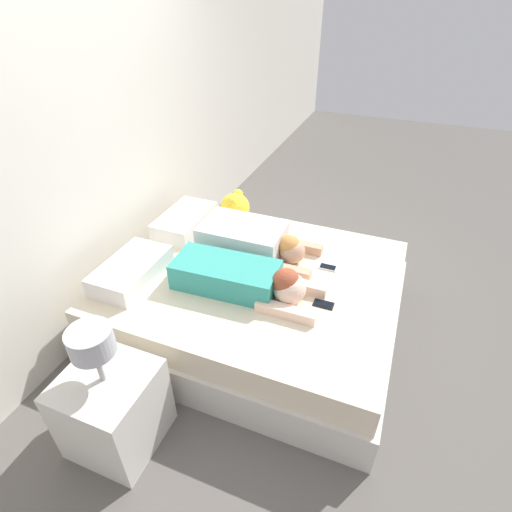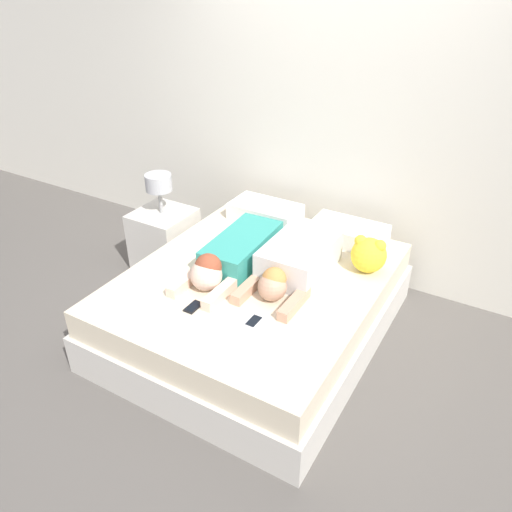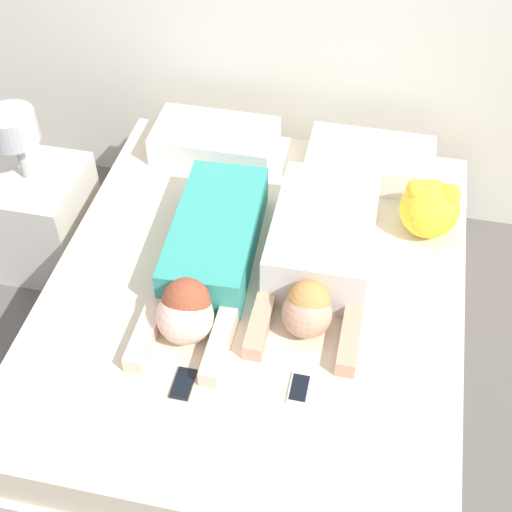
{
  "view_description": "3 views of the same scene",
  "coord_description": "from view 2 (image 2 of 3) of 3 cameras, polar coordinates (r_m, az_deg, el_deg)",
  "views": [
    {
      "loc": [
        -2.07,
        -0.82,
        2.19
      ],
      "look_at": [
        0.0,
        0.0,
        0.63
      ],
      "focal_mm": 28.0,
      "sensor_mm": 36.0,
      "label": 1
    },
    {
      "loc": [
        1.45,
        -2.47,
        2.35
      ],
      "look_at": [
        0.0,
        0.0,
        0.63
      ],
      "focal_mm": 35.0,
      "sensor_mm": 36.0,
      "label": 2
    },
    {
      "loc": [
        0.4,
        -1.83,
        2.57
      ],
      "look_at": [
        0.0,
        0.0,
        0.63
      ],
      "focal_mm": 50.0,
      "sensor_mm": 36.0,
      "label": 3
    }
  ],
  "objects": [
    {
      "name": "wall_back",
      "position": [
        4.03,
        8.55,
        15.51
      ],
      "size": [
        12.0,
        0.06,
        2.6
      ],
      "color": "silver",
      "rests_on": "ground_plane"
    },
    {
      "name": "pillow_head_right",
      "position": [
        3.86,
        10.5,
        2.62
      ],
      "size": [
        0.56,
        0.32,
        0.14
      ],
      "color": "white",
      "rests_on": "bed"
    },
    {
      "name": "person_right",
      "position": [
        3.36,
        4.41,
        -0.73
      ],
      "size": [
        0.4,
        0.87,
        0.23
      ],
      "color": "silver",
      "rests_on": "bed"
    },
    {
      "name": "person_left",
      "position": [
        3.45,
        -2.8,
        0.06
      ],
      "size": [
        0.35,
        1.0,
        0.24
      ],
      "color": "teal",
      "rests_on": "bed"
    },
    {
      "name": "pillow_head_left",
      "position": [
        4.12,
        1.08,
        5.08
      ],
      "size": [
        0.56,
        0.32,
        0.14
      ],
      "color": "white",
      "rests_on": "bed"
    },
    {
      "name": "cell_phone_right",
      "position": [
        2.99,
        -0.26,
        -7.49
      ],
      "size": [
        0.07,
        0.13,
        0.01
      ],
      "color": "silver",
      "rests_on": "bed"
    },
    {
      "name": "cell_phone_left",
      "position": [
        3.13,
        -7.17,
        -5.79
      ],
      "size": [
        0.07,
        0.13,
        0.01
      ],
      "color": "black",
      "rests_on": "bed"
    },
    {
      "name": "nightstand",
      "position": [
        4.37,
        -10.43,
        2.23
      ],
      "size": [
        0.46,
        0.46,
        0.85
      ],
      "color": "beige",
      "rests_on": "ground_plane"
    },
    {
      "name": "plush_toy",
      "position": [
        3.48,
        12.76,
        0.2
      ],
      "size": [
        0.24,
        0.24,
        0.26
      ],
      "color": "yellow",
      "rests_on": "bed"
    },
    {
      "name": "bed",
      "position": [
        3.56,
        0.0,
        -5.48
      ],
      "size": [
        1.67,
        1.98,
        0.48
      ],
      "color": "beige",
      "rests_on": "ground_plane"
    },
    {
      "name": "ground_plane",
      "position": [
        3.7,
        0.0,
        -8.44
      ],
      "size": [
        12.0,
        12.0,
        0.0
      ],
      "primitive_type": "plane",
      "color": "#5B5651"
    }
  ]
}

